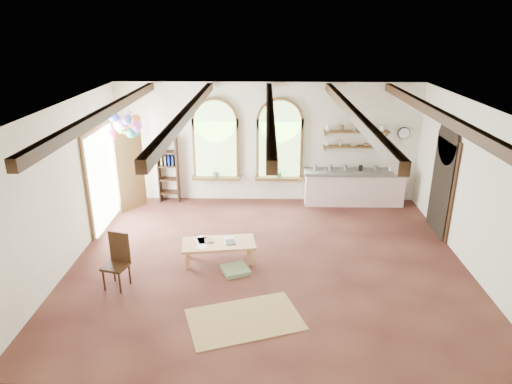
{
  "coord_description": "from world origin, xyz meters",
  "views": [
    {
      "loc": [
        -0.07,
        -8.34,
        4.68
      ],
      "look_at": [
        -0.27,
        0.6,
        1.3
      ],
      "focal_mm": 32.0,
      "sensor_mm": 36.0,
      "label": 1
    }
  ],
  "objects_px": {
    "kitchen_counter": "(354,187)",
    "balloon_cluster": "(126,125)",
    "side_chair": "(117,272)",
    "coffee_table": "(219,245)"
  },
  "relations": [
    {
      "from": "balloon_cluster",
      "to": "side_chair",
      "type": "bearing_deg",
      "value": -79.88
    },
    {
      "from": "kitchen_counter",
      "to": "balloon_cluster",
      "type": "xyz_separation_m",
      "value": [
        -5.71,
        -0.9,
        1.86
      ]
    },
    {
      "from": "side_chair",
      "to": "balloon_cluster",
      "type": "relative_size",
      "value": 0.91
    },
    {
      "from": "kitchen_counter",
      "to": "side_chair",
      "type": "relative_size",
      "value": 2.57
    },
    {
      "from": "kitchen_counter",
      "to": "side_chair",
      "type": "xyz_separation_m",
      "value": [
        -5.11,
        -4.22,
        -0.18
      ]
    },
    {
      "from": "kitchen_counter",
      "to": "side_chair",
      "type": "distance_m",
      "value": 6.63
    },
    {
      "from": "coffee_table",
      "to": "side_chair",
      "type": "height_order",
      "value": "side_chair"
    },
    {
      "from": "coffee_table",
      "to": "balloon_cluster",
      "type": "relative_size",
      "value": 1.36
    },
    {
      "from": "side_chair",
      "to": "balloon_cluster",
      "type": "xyz_separation_m",
      "value": [
        -0.59,
        3.32,
        2.03
      ]
    },
    {
      "from": "kitchen_counter",
      "to": "balloon_cluster",
      "type": "relative_size",
      "value": 2.33
    }
  ]
}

